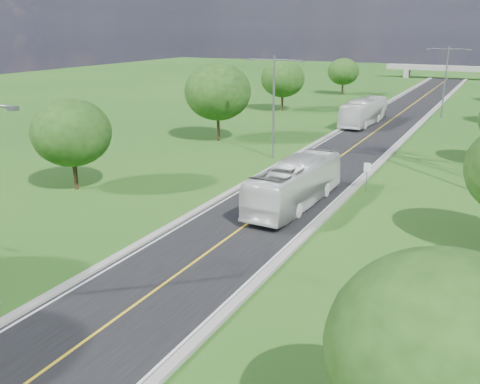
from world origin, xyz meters
name	(u,v)px	position (x,y,z in m)	size (l,w,h in m)	color
ground	(369,137)	(0.00, 60.00, 0.00)	(260.00, 260.00, 0.00)	#1F5016
road	(380,128)	(0.00, 66.00, 0.03)	(8.00, 150.00, 0.06)	black
curb_left	(348,125)	(-4.25, 66.00, 0.11)	(0.50, 150.00, 0.22)	gray
curb_right	(414,130)	(4.25, 66.00, 0.11)	(0.50, 150.00, 0.22)	gray
speed_limit_sign	(367,172)	(5.20, 37.98, 1.60)	(0.55, 0.09, 2.40)	slate
overpass	(449,69)	(0.00, 140.00, 2.41)	(30.00, 3.00, 3.20)	gray
streetlight_mid_left	(274,98)	(-6.00, 45.00, 5.94)	(5.90, 0.25, 10.00)	slate
streetlight_far_right	(446,76)	(6.00, 78.00, 5.94)	(5.90, 0.25, 10.00)	slate
tree_lb	(71,133)	(-16.00, 28.00, 4.64)	(6.30, 6.30, 7.33)	black
tree_lc	(218,92)	(-15.00, 50.00, 5.58)	(7.56, 7.56, 8.79)	black
tree_ld	(283,78)	(-17.00, 74.00, 4.95)	(6.72, 6.72, 7.82)	black
tree_le	(343,72)	(-14.50, 98.00, 4.33)	(5.88, 5.88, 6.84)	black
tree_ra	(444,352)	(14.00, 10.00, 4.64)	(6.30, 6.30, 7.33)	black
bus_outbound	(295,184)	(1.46, 31.88, 1.73)	(2.80, 11.97, 3.33)	white
bus_inbound	(364,112)	(-2.62, 67.52, 1.76)	(2.85, 12.19, 3.39)	white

